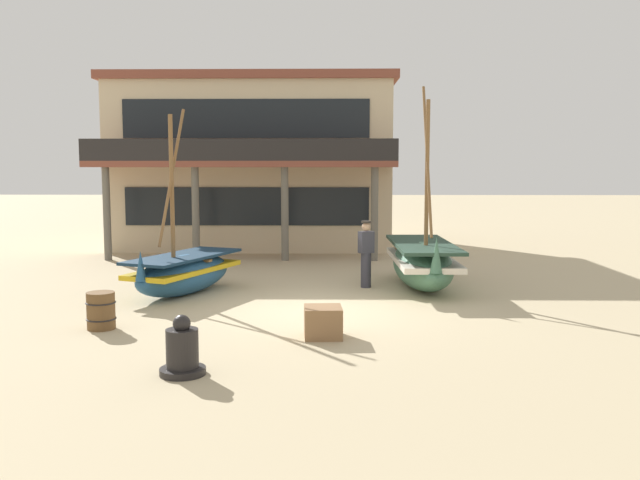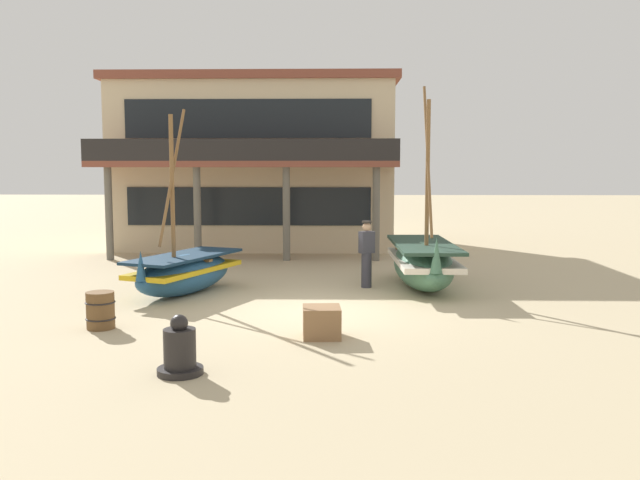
{
  "view_description": "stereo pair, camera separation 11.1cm",
  "coord_description": "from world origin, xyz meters",
  "px_view_note": "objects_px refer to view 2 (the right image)",
  "views": [
    {
      "loc": [
        0.27,
        -14.03,
        3.02
      ],
      "look_at": [
        0.0,
        1.0,
        1.4
      ],
      "focal_mm": 37.96,
      "sensor_mm": 36.0,
      "label": 1
    },
    {
      "loc": [
        0.38,
        -14.02,
        3.02
      ],
      "look_at": [
        0.0,
        1.0,
        1.4
      ],
      "focal_mm": 37.96,
      "sensor_mm": 36.0,
      "label": 2
    }
  ],
  "objects_px": {
    "fishing_boat_near_left": "(184,272)",
    "wooden_barrel": "(100,310)",
    "fishing_boat_centre_large": "(423,263)",
    "fisherman_by_hull": "(367,255)",
    "harbor_building_main": "(259,163)",
    "capstan_winch": "(180,351)",
    "cargo_crate": "(322,322)"
  },
  "relations": [
    {
      "from": "fisherman_by_hull",
      "to": "cargo_crate",
      "type": "height_order",
      "value": "fisherman_by_hull"
    },
    {
      "from": "cargo_crate",
      "to": "fisherman_by_hull",
      "type": "bearing_deg",
      "value": 78.65
    },
    {
      "from": "capstan_winch",
      "to": "cargo_crate",
      "type": "distance_m",
      "value": 3.0
    },
    {
      "from": "fishing_boat_near_left",
      "to": "fishing_boat_centre_large",
      "type": "distance_m",
      "value": 5.9
    },
    {
      "from": "fishing_boat_near_left",
      "to": "cargo_crate",
      "type": "relative_size",
      "value": 6.6
    },
    {
      "from": "capstan_winch",
      "to": "wooden_barrel",
      "type": "bearing_deg",
      "value": 127.78
    },
    {
      "from": "fishing_boat_centre_large",
      "to": "harbor_building_main",
      "type": "bearing_deg",
      "value": 117.73
    },
    {
      "from": "fishing_boat_near_left",
      "to": "capstan_winch",
      "type": "bearing_deg",
      "value": -77.88
    },
    {
      "from": "capstan_winch",
      "to": "fishing_boat_near_left",
      "type": "bearing_deg",
      "value": 102.12
    },
    {
      "from": "fisherman_by_hull",
      "to": "wooden_barrel",
      "type": "xyz_separation_m",
      "value": [
        -5.18,
        -4.5,
        -0.48
      ]
    },
    {
      "from": "fishing_boat_near_left",
      "to": "harbor_building_main",
      "type": "xyz_separation_m",
      "value": [
        0.56,
        10.96,
        2.65
      ]
    },
    {
      "from": "fisherman_by_hull",
      "to": "cargo_crate",
      "type": "relative_size",
      "value": 2.54
    },
    {
      "from": "capstan_winch",
      "to": "fisherman_by_hull",
      "type": "bearing_deg",
      "value": 67.28
    },
    {
      "from": "capstan_winch",
      "to": "harbor_building_main",
      "type": "relative_size",
      "value": 0.08
    },
    {
      "from": "fishing_boat_near_left",
      "to": "fisherman_by_hull",
      "type": "xyz_separation_m",
      "value": [
        4.39,
        0.97,
        0.3
      ]
    },
    {
      "from": "capstan_winch",
      "to": "harbor_building_main",
      "type": "distance_m",
      "value": 17.51
    },
    {
      "from": "fisherman_by_hull",
      "to": "fishing_boat_centre_large",
      "type": "bearing_deg",
      "value": 0.31
    },
    {
      "from": "fishing_boat_centre_large",
      "to": "wooden_barrel",
      "type": "bearing_deg",
      "value": -145.65
    },
    {
      "from": "cargo_crate",
      "to": "wooden_barrel",
      "type": "bearing_deg",
      "value": 172.46
    },
    {
      "from": "cargo_crate",
      "to": "capstan_winch",
      "type": "bearing_deg",
      "value": -132.53
    },
    {
      "from": "wooden_barrel",
      "to": "harbor_building_main",
      "type": "relative_size",
      "value": 0.07
    },
    {
      "from": "capstan_winch",
      "to": "wooden_barrel",
      "type": "height_order",
      "value": "capstan_winch"
    },
    {
      "from": "fisherman_by_hull",
      "to": "fishing_boat_near_left",
      "type": "bearing_deg",
      "value": -167.55
    },
    {
      "from": "capstan_winch",
      "to": "wooden_barrel",
      "type": "xyz_separation_m",
      "value": [
        -2.14,
        2.76,
        0.01
      ]
    },
    {
      "from": "fisherman_by_hull",
      "to": "harbor_building_main",
      "type": "bearing_deg",
      "value": 110.97
    },
    {
      "from": "fishing_boat_centre_large",
      "to": "fisherman_by_hull",
      "type": "distance_m",
      "value": 1.43
    },
    {
      "from": "fishing_boat_centre_large",
      "to": "capstan_winch",
      "type": "relative_size",
      "value": 5.65
    },
    {
      "from": "fishing_boat_centre_large",
      "to": "fisherman_by_hull",
      "type": "relative_size",
      "value": 2.98
    },
    {
      "from": "fishing_boat_near_left",
      "to": "wooden_barrel",
      "type": "bearing_deg",
      "value": -102.59
    },
    {
      "from": "fishing_boat_near_left",
      "to": "capstan_winch",
      "type": "distance_m",
      "value": 6.44
    },
    {
      "from": "fisherman_by_hull",
      "to": "harbor_building_main",
      "type": "distance_m",
      "value": 10.96
    },
    {
      "from": "fishing_boat_near_left",
      "to": "capstan_winch",
      "type": "relative_size",
      "value": 4.92
    }
  ]
}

